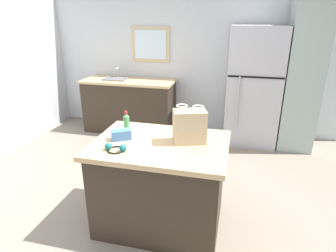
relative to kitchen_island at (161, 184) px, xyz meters
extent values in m
plane|color=gray|center=(-0.14, 0.12, -0.44)|extent=(6.21, 6.21, 0.00)
cube|color=silver|center=(-0.14, 2.71, 0.89)|extent=(5.14, 0.10, 2.66)
cube|color=#CCB78C|center=(-0.89, 2.65, 1.04)|extent=(0.68, 0.04, 0.60)
cube|color=white|center=(-0.89, 2.63, 1.04)|extent=(0.56, 0.02, 0.48)
cube|color=#33281E|center=(0.00, 0.00, -0.03)|extent=(1.15, 0.82, 0.83)
cube|color=tan|center=(0.00, 0.00, 0.41)|extent=(1.23, 0.90, 0.05)
cube|color=#B7B7BC|center=(0.88, 2.30, 0.47)|extent=(0.80, 0.65, 1.83)
cube|color=black|center=(0.88, 1.97, 0.69)|extent=(0.79, 0.01, 0.02)
cylinder|color=#B7B7BC|center=(0.66, 1.95, 0.29)|extent=(0.02, 0.02, 0.82)
cube|color=#9EB2A8|center=(1.55, 2.30, 0.67)|extent=(0.50, 0.62, 2.23)
cube|color=#33281E|center=(-1.20, 2.32, 0.00)|extent=(1.55, 0.62, 0.88)
cube|color=tan|center=(-1.20, 2.32, 0.45)|extent=(1.59, 0.66, 0.04)
cube|color=slate|center=(-1.43, 2.32, 0.42)|extent=(0.40, 0.32, 0.14)
cylinder|color=#B7B7BC|center=(-1.43, 2.46, 0.56)|extent=(0.03, 0.03, 0.18)
cylinder|color=#B7B7BC|center=(-1.43, 2.39, 0.65)|extent=(0.02, 0.14, 0.02)
cube|color=tan|center=(0.25, 0.08, 0.59)|extent=(0.33, 0.26, 0.30)
torus|color=white|center=(0.18, 0.08, 0.78)|extent=(0.13, 0.13, 0.01)
torus|color=white|center=(0.33, 0.08, 0.78)|extent=(0.13, 0.13, 0.01)
cube|color=#4775B7|center=(-0.37, -0.01, 0.48)|extent=(0.20, 0.18, 0.09)
cylinder|color=#4C9956|center=(-0.40, 0.20, 0.51)|extent=(0.06, 0.06, 0.15)
cone|color=#4C9956|center=(-0.40, 0.20, 0.60)|extent=(0.05, 0.05, 0.03)
cylinder|color=red|center=(-0.40, 0.20, 0.63)|extent=(0.03, 0.03, 0.02)
torus|color=black|center=(-0.32, -0.25, 0.44)|extent=(0.15, 0.15, 0.01)
sphere|color=#19666B|center=(-0.39, -0.25, 0.47)|extent=(0.06, 0.06, 0.06)
sphere|color=#19666B|center=(-0.26, -0.25, 0.47)|extent=(0.06, 0.06, 0.06)
camera|label=1|loc=(0.65, -2.32, 1.53)|focal=30.98mm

